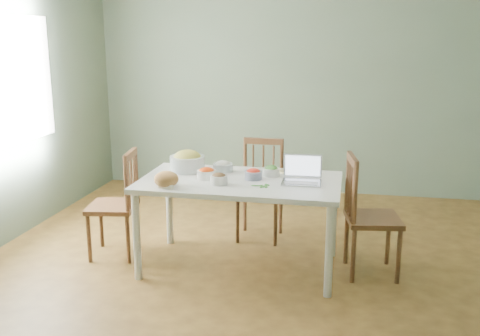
% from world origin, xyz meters
% --- Properties ---
extents(floor, '(5.00, 5.00, 0.00)m').
position_xyz_m(floor, '(0.00, 0.00, 0.00)').
color(floor, '#4C3314').
rests_on(floor, ground).
extents(wall_back, '(5.00, 0.00, 2.70)m').
position_xyz_m(wall_back, '(0.00, 2.50, 1.35)').
color(wall_back, '#566652').
rests_on(wall_back, ground).
extents(wall_front, '(5.00, 0.00, 2.70)m').
position_xyz_m(wall_front, '(0.00, -2.50, 1.35)').
color(wall_front, '#566652').
rests_on(wall_front, ground).
extents(window_left, '(0.04, 1.60, 1.20)m').
position_xyz_m(window_left, '(-2.48, 0.30, 1.50)').
color(window_left, white).
rests_on(window_left, ground).
extents(dining_table, '(1.63, 0.92, 0.76)m').
position_xyz_m(dining_table, '(-0.23, 0.06, 0.38)').
color(dining_table, white).
rests_on(dining_table, floor).
extents(chair_far, '(0.42, 0.40, 0.95)m').
position_xyz_m(chair_far, '(-0.18, 0.76, 0.48)').
color(chair_far, '#3C2715').
rests_on(chair_far, floor).
extents(chair_left, '(0.46, 0.48, 0.95)m').
position_xyz_m(chair_left, '(-1.39, 0.10, 0.47)').
color(chair_left, '#3C2715').
rests_on(chair_left, floor).
extents(chair_right, '(0.48, 0.50, 0.99)m').
position_xyz_m(chair_right, '(0.85, 0.16, 0.49)').
color(chair_right, '#3C2715').
rests_on(chair_right, floor).
extents(bread_boule, '(0.21, 0.21, 0.13)m').
position_xyz_m(bread_boule, '(-0.75, -0.26, 0.83)').
color(bread_boule, '#CC8B4B').
rests_on(bread_boule, dining_table).
extents(butter_stick, '(0.13, 0.06, 0.03)m').
position_xyz_m(butter_stick, '(-0.74, -0.30, 0.78)').
color(butter_stick, white).
rests_on(butter_stick, dining_table).
extents(bowl_squash, '(0.32, 0.32, 0.18)m').
position_xyz_m(bowl_squash, '(-0.74, 0.27, 0.85)').
color(bowl_squash, gold).
rests_on(bowl_squash, dining_table).
extents(bowl_carrot, '(0.17, 0.17, 0.09)m').
position_xyz_m(bowl_carrot, '(-0.51, 0.05, 0.81)').
color(bowl_carrot, red).
rests_on(bowl_carrot, dining_table).
extents(bowl_onion, '(0.22, 0.22, 0.09)m').
position_xyz_m(bowl_onion, '(-0.44, 0.31, 0.81)').
color(bowl_onion, beige).
rests_on(bowl_onion, dining_table).
extents(bowl_mushroom, '(0.17, 0.17, 0.09)m').
position_xyz_m(bowl_mushroom, '(-0.37, -0.10, 0.81)').
color(bowl_mushroom, black).
rests_on(bowl_mushroom, dining_table).
extents(bowl_redpep, '(0.17, 0.17, 0.09)m').
position_xyz_m(bowl_redpep, '(-0.13, 0.11, 0.81)').
color(bowl_redpep, '#B52608').
rests_on(bowl_redpep, dining_table).
extents(bowl_broccoli, '(0.17, 0.17, 0.09)m').
position_xyz_m(bowl_broccoli, '(-0.00, 0.24, 0.81)').
color(bowl_broccoli, '#1F4913').
rests_on(bowl_broccoli, dining_table).
extents(flatbread, '(0.23, 0.23, 0.02)m').
position_xyz_m(flatbread, '(0.14, 0.40, 0.77)').
color(flatbread, tan).
rests_on(flatbread, dining_table).
extents(basil_bunch, '(0.17, 0.17, 0.02)m').
position_xyz_m(basil_bunch, '(-0.04, -0.09, 0.77)').
color(basil_bunch, '#337D22').
rests_on(basil_bunch, dining_table).
extents(laptop, '(0.32, 0.27, 0.22)m').
position_xyz_m(laptop, '(0.27, 0.05, 0.87)').
color(laptop, silver).
rests_on(laptop, dining_table).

